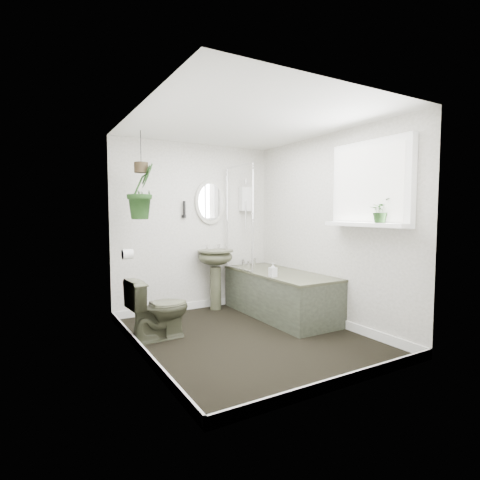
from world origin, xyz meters
TOP-DOWN VIEW (x-y plane):
  - floor at (0.00, 0.00)m, footprint 2.30×2.80m
  - ceiling at (0.00, 0.00)m, footprint 2.30×2.80m
  - wall_back at (0.00, 1.41)m, footprint 2.30×0.02m
  - wall_front at (0.00, -1.41)m, footprint 2.30×0.02m
  - wall_left at (-1.16, 0.00)m, footprint 0.02×2.80m
  - wall_right at (1.16, 0.00)m, footprint 0.02×2.80m
  - skirting at (0.00, 0.00)m, footprint 2.30×2.80m
  - bathtub at (0.80, 0.50)m, footprint 0.72×1.72m
  - bath_screen at (0.47, 0.99)m, footprint 0.04×0.72m
  - shower_box at (0.80, 1.34)m, footprint 0.20×0.10m
  - oval_mirror at (0.23, 1.37)m, footprint 0.46×0.03m
  - wall_sconce at (-0.17, 1.36)m, footprint 0.04×0.04m
  - toilet_roll_holder at (-1.10, 0.70)m, footprint 0.11×0.11m
  - window_recess at (1.09, -0.70)m, footprint 0.08×1.00m
  - window_sill at (1.02, -0.70)m, footprint 0.18×1.00m
  - window_blinds at (1.04, -0.70)m, footprint 0.01×0.86m
  - toilet at (-0.85, 0.42)m, footprint 0.67×0.42m
  - pedestal_sink at (0.23, 1.22)m, footprint 0.53×0.46m
  - sill_plant at (1.01, -0.89)m, footprint 0.26×0.23m
  - hanging_plant at (-0.86, 0.95)m, footprint 0.47×0.45m
  - soap_bottle at (0.51, 0.24)m, footprint 0.08×0.08m
  - hanging_pot at (-0.86, 0.95)m, footprint 0.16×0.16m

SIDE VIEW (x-z plane):
  - floor at x=0.00m, z-range -0.02..0.00m
  - skirting at x=0.00m, z-range 0.00..0.10m
  - bathtub at x=0.80m, z-range 0.00..0.58m
  - toilet at x=-0.85m, z-range 0.00..0.66m
  - pedestal_sink at x=0.23m, z-range 0.00..0.84m
  - soap_bottle at x=0.51m, z-range 0.58..0.75m
  - toilet_roll_holder at x=-1.10m, z-range 0.84..0.96m
  - wall_back at x=0.00m, z-range 0.00..2.30m
  - wall_front at x=0.00m, z-range 0.00..2.30m
  - wall_left at x=-1.16m, z-range 0.00..2.30m
  - wall_right at x=1.16m, z-range 0.00..2.30m
  - window_sill at x=1.02m, z-range 1.21..1.25m
  - bath_screen at x=0.47m, z-range 0.58..1.98m
  - sill_plant at x=1.01m, z-range 1.25..1.49m
  - wall_sconce at x=-0.17m, z-range 1.29..1.51m
  - oval_mirror at x=0.23m, z-range 1.19..1.81m
  - shower_box at x=0.80m, z-range 1.38..1.73m
  - hanging_plant at x=-0.86m, z-range 1.28..1.93m
  - window_recess at x=1.09m, z-range 1.20..2.10m
  - window_blinds at x=1.04m, z-range 1.27..2.03m
  - hanging_pot at x=-0.86m, z-range 1.81..1.93m
  - ceiling at x=0.00m, z-range 2.30..2.32m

